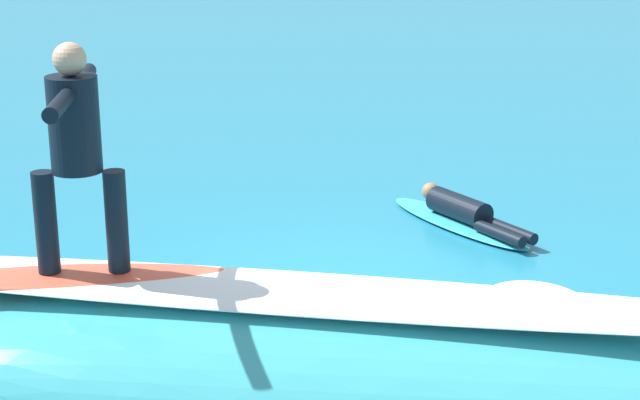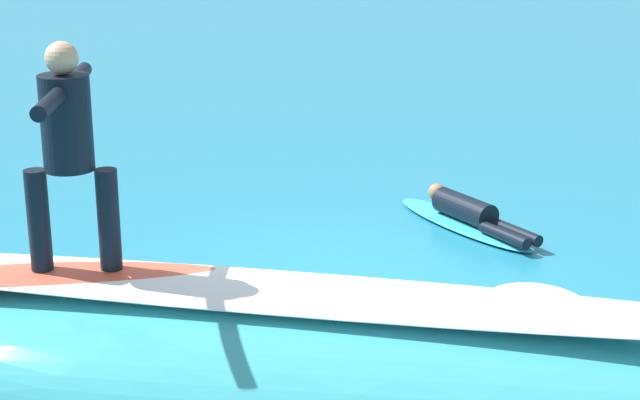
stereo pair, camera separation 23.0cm
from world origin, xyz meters
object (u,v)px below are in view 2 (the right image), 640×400
at_px(surfer_paddling, 472,212).
at_px(surfer_riding, 68,140).
at_px(surfboard_riding, 78,275).
at_px(surfboard_paddling, 464,224).

bearing_deg(surfer_paddling, surfer_riding, 111.03).
xyz_separation_m(surfboard_riding, surfboard_paddling, (-3.79, -4.29, -1.21)).
height_order(surfboard_paddling, surfer_paddling, surfer_paddling).
height_order(surfboard_riding, surfer_paddling, surfboard_riding).
relative_size(surfboard_riding, surfboard_paddling, 0.94).
relative_size(surfer_riding, surfboard_paddling, 0.69).
bearing_deg(surfer_paddling, surfboard_paddling, 0.00).
bearing_deg(surfboard_riding, surfboard_paddling, -127.24).
bearing_deg(surfer_riding, surfboard_paddling, -127.24).
distance_m(surfboard_riding, surfer_riding, 0.95).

